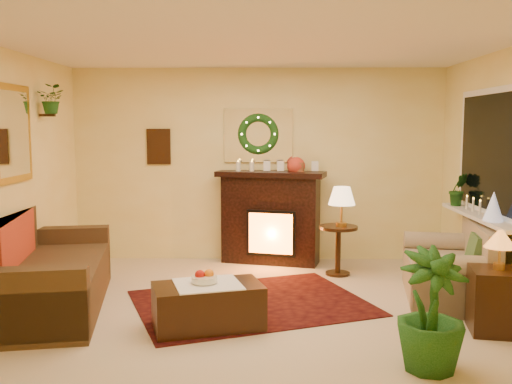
{
  "coord_description": "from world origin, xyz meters",
  "views": [
    {
      "loc": [
        0.1,
        -5.48,
        1.83
      ],
      "look_at": [
        0.0,
        0.35,
        1.15
      ],
      "focal_mm": 40.0,
      "sensor_mm": 36.0,
      "label": 1
    }
  ],
  "objects_px": {
    "loveseat": "(447,260)",
    "coffee_table": "(208,306)",
    "fireplace": "(271,222)",
    "sofa": "(51,267)",
    "side_table_round": "(338,249)",
    "end_table_square": "(497,302)"
  },
  "relations": [
    {
      "from": "loveseat",
      "to": "coffee_table",
      "type": "xyz_separation_m",
      "value": [
        -2.45,
        -0.95,
        -0.21
      ]
    },
    {
      "from": "loveseat",
      "to": "coffee_table",
      "type": "height_order",
      "value": "loveseat"
    },
    {
      "from": "fireplace",
      "to": "coffee_table",
      "type": "height_order",
      "value": "fireplace"
    },
    {
      "from": "sofa",
      "to": "fireplace",
      "type": "relative_size",
      "value": 1.71
    },
    {
      "from": "side_table_round",
      "to": "sofa",
      "type": "bearing_deg",
      "value": -155.71
    },
    {
      "from": "loveseat",
      "to": "fireplace",
      "type": "bearing_deg",
      "value": 149.14
    },
    {
      "from": "loveseat",
      "to": "sofa",
      "type": "bearing_deg",
      "value": -164.6
    },
    {
      "from": "sofa",
      "to": "coffee_table",
      "type": "bearing_deg",
      "value": -28.72
    },
    {
      "from": "sofa",
      "to": "loveseat",
      "type": "distance_m",
      "value": 4.09
    },
    {
      "from": "end_table_square",
      "to": "side_table_round",
      "type": "bearing_deg",
      "value": 120.85
    },
    {
      "from": "sofa",
      "to": "loveseat",
      "type": "bearing_deg",
      "value": -4.65
    },
    {
      "from": "sofa",
      "to": "coffee_table",
      "type": "xyz_separation_m",
      "value": [
        1.62,
        -0.53,
        -0.22
      ]
    },
    {
      "from": "side_table_round",
      "to": "coffee_table",
      "type": "xyz_separation_m",
      "value": [
        -1.41,
        -1.9,
        -0.11
      ]
    },
    {
      "from": "loveseat",
      "to": "end_table_square",
      "type": "xyz_separation_m",
      "value": [
        0.13,
        -1.0,
        -0.15
      ]
    },
    {
      "from": "loveseat",
      "to": "coffee_table",
      "type": "distance_m",
      "value": 2.64
    },
    {
      "from": "side_table_round",
      "to": "coffee_table",
      "type": "distance_m",
      "value": 2.37
    },
    {
      "from": "sofa",
      "to": "fireplace",
      "type": "height_order",
      "value": "fireplace"
    },
    {
      "from": "coffee_table",
      "to": "sofa",
      "type": "bearing_deg",
      "value": 145.11
    },
    {
      "from": "side_table_round",
      "to": "coffee_table",
      "type": "relative_size",
      "value": 0.63
    },
    {
      "from": "side_table_round",
      "to": "end_table_square",
      "type": "height_order",
      "value": "side_table_round"
    },
    {
      "from": "fireplace",
      "to": "side_table_round",
      "type": "height_order",
      "value": "fireplace"
    },
    {
      "from": "side_table_round",
      "to": "fireplace",
      "type": "bearing_deg",
      "value": 142.59
    }
  ]
}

